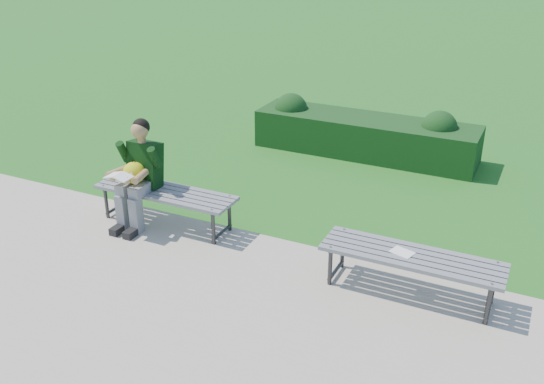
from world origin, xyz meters
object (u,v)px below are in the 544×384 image
seated_boy (138,171)px  bench_left (166,195)px  paper_sheet (402,252)px  hedge (364,133)px  bench_right (412,260)px

seated_boy → bench_left: bearing=18.1°
paper_sheet → hedge: bearing=113.0°
bench_right → paper_sheet: (-0.10, 0.00, 0.06)m
hedge → seated_boy: (-1.72, -3.56, 0.37)m
bench_left → bench_right: same height
bench_left → bench_right: 3.09m
hedge → bench_left: size_ratio=1.96×
hedge → seated_boy: size_ratio=2.69×
bench_left → seated_boy: size_ratio=1.37×
hedge → paper_sheet: bearing=-67.0°
paper_sheet → seated_boy: bearing=178.0°
paper_sheet → bench_right: bearing=-0.0°
bench_right → seated_boy: 3.40m
hedge → paper_sheet: (1.56, -3.67, 0.13)m
bench_left → seated_boy: 0.44m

